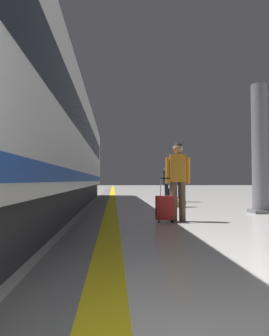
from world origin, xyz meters
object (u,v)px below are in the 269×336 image
(suitcase_near, at_px, (165,208))
(platform_pillar, at_px, (260,151))
(passenger_near, at_px, (178,175))
(duffel_bag_mid, at_px, (180,203))
(passenger_far, at_px, (178,179))
(suitcase_far, at_px, (172,195))
(passenger_mid, at_px, (169,180))

(suitcase_near, distance_m, platform_pillar, 3.70)
(passenger_near, bearing_deg, duffel_bag_mid, 77.39)
(passenger_far, bearing_deg, platform_pillar, -74.58)
(passenger_near, height_order, platform_pillar, platform_pillar)
(suitcase_near, xyz_separation_m, suitcase_far, (1.31, 6.21, 0.00))
(passenger_near, relative_size, suitcase_far, 1.81)
(passenger_mid, relative_size, passenger_far, 0.96)
(duffel_bag_mid, bearing_deg, passenger_far, 79.67)
(passenger_mid, height_order, duffel_bag_mid, passenger_mid)
(passenger_near, xyz_separation_m, passenger_mid, (0.49, 3.88, -0.09))
(passenger_far, relative_size, suitcase_far, 1.69)
(passenger_near, distance_m, duffel_bag_mid, 3.79)
(passenger_near, relative_size, platform_pillar, 0.49)
(passenger_mid, xyz_separation_m, suitcase_far, (0.50, 2.20, -0.61))
(platform_pillar, bearing_deg, suitcase_near, -150.10)
(suitcase_near, height_order, suitcase_far, suitcase_far)
(passenger_near, xyz_separation_m, passenger_far, (1.31, 6.39, -0.05))
(suitcase_near, height_order, passenger_mid, passenger_mid)
(platform_pillar, bearing_deg, passenger_mid, 133.07)
(passenger_near, xyz_separation_m, suitcase_far, (0.99, 6.08, -0.70))
(passenger_mid, distance_m, platform_pillar, 3.25)
(duffel_bag_mid, relative_size, platform_pillar, 0.12)
(passenger_far, xyz_separation_m, suitcase_far, (-0.32, -0.31, -0.65))
(passenger_far, relative_size, platform_pillar, 0.45)
(suitcase_near, relative_size, duffel_bag_mid, 2.18)
(passenger_near, relative_size, duffel_bag_mid, 3.98)
(passenger_near, height_order, suitcase_near, passenger_near)
(suitcase_near, relative_size, platform_pillar, 0.27)
(duffel_bag_mid, relative_size, passenger_far, 0.27)
(passenger_near, xyz_separation_m, duffel_bag_mid, (0.81, 3.60, -0.86))
(suitcase_near, bearing_deg, passenger_far, 75.93)
(duffel_bag_mid, bearing_deg, suitcase_far, 85.70)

